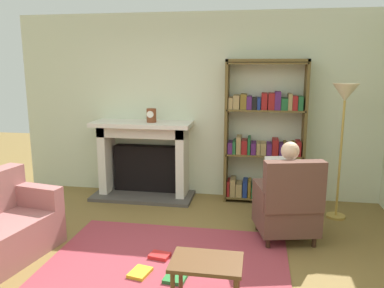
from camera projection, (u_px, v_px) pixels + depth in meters
ground at (159, 280)px, 3.59m from camera, size 14.00×14.00×0.00m
back_wall at (201, 106)px, 5.78m from camera, size 5.60×0.10×2.70m
area_rug at (167, 264)px, 3.88m from camera, size 2.40×1.80×0.01m
fireplace at (144, 157)px, 5.83m from camera, size 1.49×0.64×1.14m
mantel_clock at (151, 115)px, 5.58m from camera, size 0.14×0.14×0.20m
bookshelf at (264, 137)px, 5.50m from camera, size 1.12×0.32×2.03m
armchair_reading at (288, 205)px, 4.32m from camera, size 0.77×0.75×0.97m
seated_reader at (286, 185)px, 4.39m from camera, size 0.44×0.58×1.14m
side_table at (207, 269)px, 3.04m from camera, size 0.56×0.39×0.46m
scattered_books at (161, 269)px, 3.73m from camera, size 0.57×0.59×0.04m
floor_lamp at (344, 105)px, 4.78m from camera, size 0.32×0.32×1.73m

